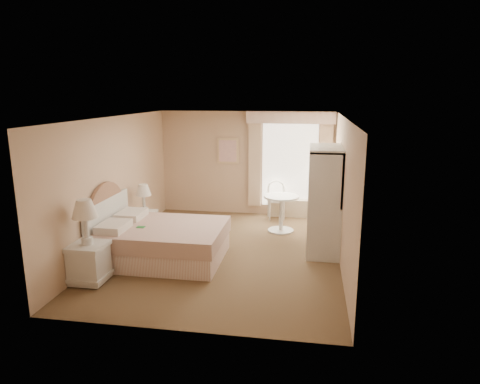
% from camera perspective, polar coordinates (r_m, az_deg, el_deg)
% --- Properties ---
extents(room, '(4.21, 5.51, 2.51)m').
position_cam_1_polar(room, '(7.74, -2.14, 0.60)').
color(room, brown).
rests_on(room, ground).
extents(window, '(2.05, 0.22, 2.51)m').
position_cam_1_polar(window, '(10.20, 6.64, 4.07)').
color(window, white).
rests_on(window, room).
extents(framed_art, '(0.52, 0.04, 0.62)m').
position_cam_1_polar(framed_art, '(10.40, -1.63, 5.50)').
color(framed_art, '#D2AE81').
rests_on(framed_art, room).
extents(bed, '(2.14, 1.67, 1.48)m').
position_cam_1_polar(bed, '(7.82, -10.93, -6.32)').
color(bed, tan).
rests_on(bed, room).
extents(nightstand_near, '(0.55, 0.55, 1.33)m').
position_cam_1_polar(nightstand_near, '(7.12, -19.60, -7.60)').
color(nightstand_near, white).
rests_on(nightstand_near, room).
extents(nightstand_far, '(0.45, 0.45, 1.08)m').
position_cam_1_polar(nightstand_far, '(9.14, -12.60, -3.22)').
color(nightstand_far, white).
rests_on(nightstand_far, room).
extents(round_table, '(0.74, 0.74, 0.79)m').
position_cam_1_polar(round_table, '(9.19, 5.52, -2.09)').
color(round_table, silver).
rests_on(round_table, room).
extents(cafe_chair, '(0.49, 0.49, 0.89)m').
position_cam_1_polar(cafe_chair, '(10.17, 4.85, -0.64)').
color(cafe_chair, silver).
rests_on(cafe_chair, room).
extents(armoire, '(0.60, 1.19, 1.98)m').
position_cam_1_polar(armoire, '(8.10, 11.15, -2.20)').
color(armoire, white).
rests_on(armoire, room).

